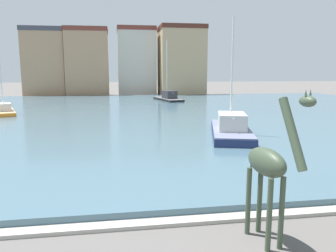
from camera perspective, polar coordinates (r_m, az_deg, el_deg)
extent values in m
cube|color=#476675|center=(34.69, -8.23, 2.24)|extent=(76.98, 50.54, 0.33)
cube|color=#ADA89E|center=(9.92, -5.71, -16.60)|extent=(76.98, 0.50, 0.12)
cylinder|color=#3D4C38|center=(8.87, 19.07, -14.12)|extent=(0.14, 0.14, 1.87)
cylinder|color=#3D4C38|center=(8.67, 17.15, -14.58)|extent=(0.14, 0.14, 1.87)
cylinder|color=#3D4C38|center=(9.57, 15.59, -12.18)|extent=(0.14, 0.14, 1.87)
cylinder|color=#3D4C38|center=(9.38, 13.75, -12.54)|extent=(0.14, 0.14, 1.87)
ellipsoid|color=#3D4C38|center=(8.73, 16.69, -5.99)|extent=(0.77, 1.52, 0.72)
cylinder|color=#3D4C38|center=(7.83, 20.78, -1.23)|extent=(0.36, 1.00, 1.60)
ellipsoid|color=#3D4C38|center=(7.44, 23.04, 3.95)|extent=(0.31, 0.48, 0.24)
cone|color=#3D4C38|center=(7.46, 23.48, 5.38)|extent=(0.05, 0.05, 0.14)
cone|color=#3D4C38|center=(7.38, 22.79, 5.39)|extent=(0.05, 0.05, 0.14)
cylinder|color=#3D4C38|center=(9.36, 14.19, -6.75)|extent=(0.07, 0.21, 0.76)
cube|color=orange|center=(36.00, -26.57, 1.84)|extent=(3.56, 5.74, 0.63)
ellipsoid|color=orange|center=(38.56, -26.71, 2.27)|extent=(2.21, 2.35, 0.60)
cube|color=#E2A56E|center=(35.96, -26.61, 2.38)|extent=(3.48, 5.63, 0.06)
cube|color=silver|center=(35.51, -26.63, 2.95)|extent=(1.86, 2.23, 0.73)
cylinder|color=silver|center=(36.18, -26.96, 6.88)|extent=(0.12, 0.12, 5.70)
cylinder|color=silver|center=(35.34, -26.68, 3.69)|extent=(0.70, 1.82, 0.08)
cube|color=black|center=(47.96, 0.02, 4.44)|extent=(3.54, 7.46, 0.60)
ellipsoid|color=black|center=(51.15, -1.34, 4.74)|extent=(2.39, 2.85, 0.57)
cube|color=slate|center=(47.93, 0.02, 4.83)|extent=(3.47, 7.31, 0.06)
cube|color=#333338|center=(47.39, 0.25, 5.48)|extent=(1.97, 2.76, 1.11)
cylinder|color=silver|center=(48.29, -0.21, 9.80)|extent=(0.12, 0.12, 8.38)
cylinder|color=silver|center=(47.20, 0.33, 5.81)|extent=(0.59, 2.48, 0.08)
cube|color=navy|center=(21.70, 10.82, -1.46)|extent=(4.20, 7.68, 0.78)
ellipsoid|color=navy|center=(25.12, 10.21, 0.02)|extent=(2.71, 3.03, 0.74)
cube|color=slate|center=(21.63, 10.85, -0.37)|extent=(4.11, 7.53, 0.06)
cube|color=silver|center=(21.00, 11.01, 0.81)|extent=(2.26, 2.90, 1.00)
cylinder|color=silver|center=(21.88, 11.03, 9.03)|extent=(0.12, 0.12, 7.12)
cylinder|color=silver|center=(20.78, 11.08, 1.66)|extent=(0.76, 2.49, 0.08)
cube|color=tan|center=(65.45, -20.34, 9.92)|extent=(7.23, 7.11, 11.43)
cube|color=#42424C|center=(65.86, -20.65, 15.24)|extent=(7.37, 7.25, 0.80)
cube|color=tan|center=(63.19, -13.78, 10.30)|extent=(7.50, 5.65, 11.50)
cube|color=brown|center=(63.62, -14.00, 15.84)|extent=(7.65, 5.76, 0.80)
cube|color=beige|center=(64.91, -5.48, 10.71)|extent=(7.09, 5.84, 12.01)
cube|color=brown|center=(65.39, -5.57, 16.33)|extent=(7.23, 5.96, 0.80)
cube|color=tan|center=(63.57, 2.32, 10.81)|extent=(8.21, 7.13, 12.09)
cube|color=#51281E|center=(64.07, 2.36, 16.59)|extent=(8.38, 7.28, 0.80)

